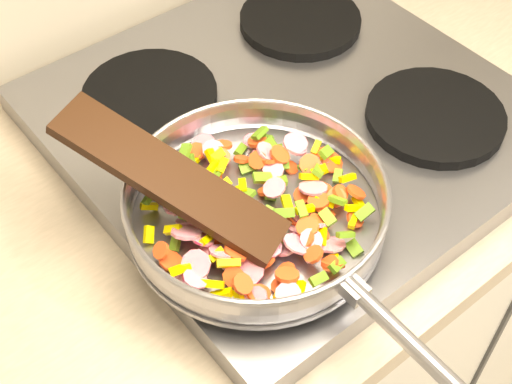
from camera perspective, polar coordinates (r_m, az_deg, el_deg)
base_cabinet at (r=1.77m, az=19.63°, el=3.63°), size 3.00×0.65×0.86m
cooktop at (r=1.01m, az=2.72°, el=5.75°), size 0.60×0.60×0.04m
grate_fl at (r=0.86m, az=1.76°, el=-1.94°), size 0.19×0.19×0.02m
grate_fr at (r=1.01m, az=14.14°, el=5.91°), size 0.19×0.19×0.02m
grate_bl at (r=1.02m, az=-8.49°, el=7.67°), size 0.19×0.19×0.02m
grate_br at (r=1.15m, az=3.55°, el=13.53°), size 0.19×0.19×0.02m
saute_pan at (r=0.82m, az=0.11°, el=-0.90°), size 0.34×0.51×0.05m
vegetable_heap at (r=0.83m, az=0.11°, el=-1.29°), size 0.28×0.28×0.05m
wooden_spatula at (r=0.80m, az=-6.88°, el=1.10°), size 0.17×0.27×0.10m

